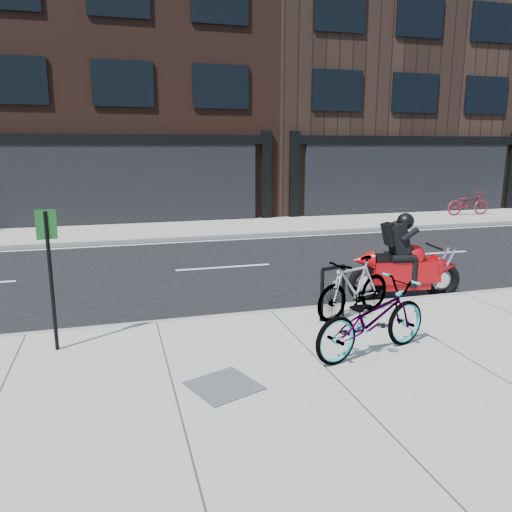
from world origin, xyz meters
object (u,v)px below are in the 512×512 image
object	(u,v)px
bicycle_rear	(354,287)
motorcycle	(410,264)
bicycle_front	(372,318)
sign_post	(50,268)
bike_rack	(333,288)
bicycle_far	(468,203)
utility_grate	(224,386)

from	to	relation	value
bicycle_rear	motorcycle	xyz separation A→B (m)	(1.71, 0.99, 0.06)
bicycle_front	bicycle_rear	size ratio (longest dim) A/B	1.16
motorcycle	sign_post	world-z (taller)	sign_post
bicycle_rear	sign_post	distance (m)	4.79
bike_rack	bicycle_front	size ratio (longest dim) A/B	0.46
bike_rack	bicycle_far	xyz separation A→B (m)	(11.03, 10.50, -0.03)
bike_rack	utility_grate	bearing A→B (deg)	-140.32
motorcycle	sign_post	size ratio (longest dim) A/B	1.16
sign_post	bicycle_far	bearing A→B (deg)	28.00
motorcycle	bicycle_far	distance (m)	13.04
bicycle_rear	bicycle_far	world-z (taller)	bicycle_rear
bicycle_far	bicycle_front	bearing A→B (deg)	140.54
bike_rack	motorcycle	xyz separation A→B (m)	(2.10, 0.99, 0.04)
bicycle_far	utility_grate	xyz separation A→B (m)	(-13.32, -12.40, -0.49)
bicycle_front	utility_grate	bearing A→B (deg)	84.36
bicycle_rear	utility_grate	distance (m)	3.33
bicycle_front	bicycle_far	size ratio (longest dim) A/B	1.04
motorcycle	bicycle_far	size ratio (longest dim) A/B	1.22
bicycle_front	bicycle_rear	xyz separation A→B (m)	(0.49, 1.50, -0.01)
bicycle_far	sign_post	distance (m)	18.71
sign_post	bicycle_rear	bearing A→B (deg)	-5.00
utility_grate	bike_rack	bearing A→B (deg)	39.68
utility_grate	bicycle_far	bearing A→B (deg)	42.95
bike_rack	bicycle_front	distance (m)	1.51
bike_rack	utility_grate	size ratio (longest dim) A/B	1.22
motorcycle	utility_grate	distance (m)	5.29
bicycle_front	sign_post	bearing A→B (deg)	56.31
bike_rack	sign_post	world-z (taller)	sign_post
bicycle_front	bicycle_far	bearing A→B (deg)	-58.71
utility_grate	sign_post	world-z (taller)	sign_post
bike_rack	bicycle_far	size ratio (longest dim) A/B	0.48
bike_rack	bicycle_rear	xyz separation A→B (m)	(0.39, 0.00, -0.02)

